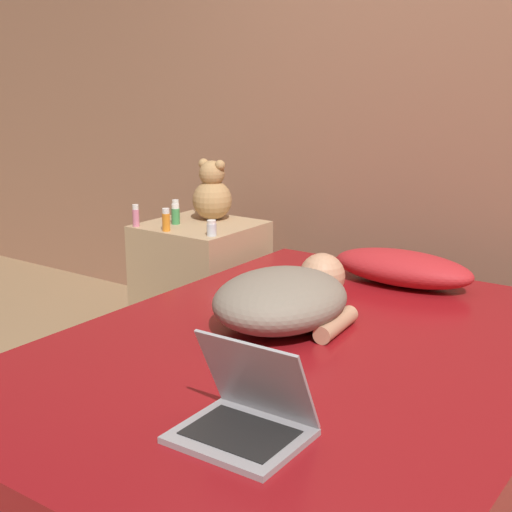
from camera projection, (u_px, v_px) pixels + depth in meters
ground_plane at (303, 487)px, 2.34m from camera, size 12.00×12.00×0.00m
wall_back at (468, 76)px, 3.04m from camera, size 8.00×0.06×2.60m
bed at (305, 420)px, 2.28m from camera, size 1.50×2.06×0.50m
nightstand at (201, 286)px, 3.46m from camera, size 0.51×0.50×0.62m
pillow at (402, 268)px, 2.84m from camera, size 0.58×0.26×0.14m
person_lying at (286, 297)px, 2.40m from camera, size 0.48×0.71×0.19m
laptop at (247, 414)px, 1.67m from camera, size 0.30×0.25×0.24m
teddy_bear at (212, 194)px, 3.45m from camera, size 0.19×0.19×0.29m
bottle_orange at (166, 220)px, 3.22m from camera, size 0.04×0.04×0.10m
bottle_green at (176, 214)px, 3.37m from camera, size 0.04×0.04×0.10m
bottle_red at (176, 210)px, 3.46m from camera, size 0.04×0.04×0.10m
bottle_pink at (136, 216)px, 3.32m from camera, size 0.03×0.03×0.10m
bottle_clear at (212, 228)px, 3.13m from camera, size 0.04×0.04×0.07m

